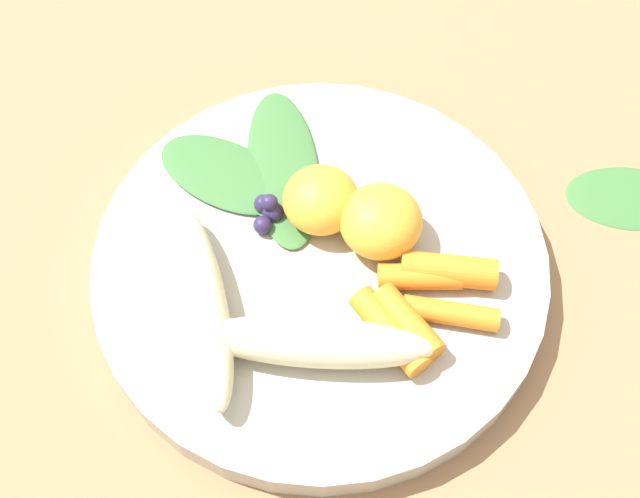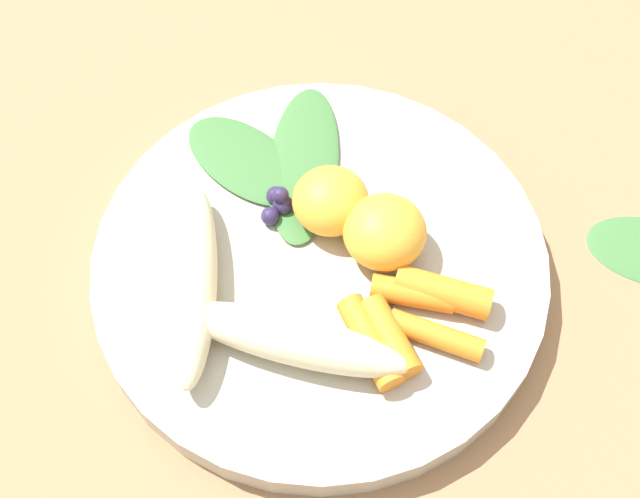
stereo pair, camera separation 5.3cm
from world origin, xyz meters
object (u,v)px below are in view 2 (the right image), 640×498
bowl (320,266)px  banana_peeled_right (192,282)px  orange_segment_near (330,201)px  banana_peeled_left (293,339)px

bowl → banana_peeled_right: 0.09m
banana_peeled_right → orange_segment_near: size_ratio=2.83×
banana_peeled_right → bowl: bearing=107.0°
banana_peeled_left → banana_peeled_right: size_ratio=1.00×
bowl → orange_segment_near: bearing=133.6°
bowl → banana_peeled_right: banana_peeled_right is taller
bowl → orange_segment_near: 0.04m
bowl → banana_peeled_left: 0.07m
bowl → banana_peeled_left: banana_peeled_left is taller
bowl → orange_segment_near: orange_segment_near is taller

